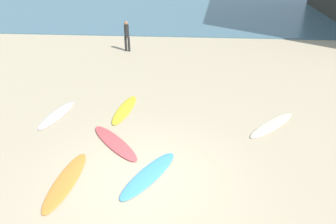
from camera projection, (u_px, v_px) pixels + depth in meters
ground_plane at (144, 178)px, 8.15m from camera, size 120.00×120.00×0.00m
surfboard_0 at (66, 181)px, 8.03m from camera, size 0.69×2.44×0.06m
surfboard_1 at (149, 175)px, 8.23m from camera, size 1.61×2.33×0.07m
surfboard_2 at (125, 109)px, 11.61m from camera, size 0.80×2.46×0.09m
surfboard_3 at (272, 125)px, 10.59m from camera, size 2.09×2.18×0.07m
surfboard_4 at (57, 115)px, 11.23m from camera, size 0.88×2.28×0.07m
surfboard_5 at (115, 142)px, 9.61m from camera, size 2.06×2.20×0.08m
beachgoer_near at (127, 34)px, 18.02m from camera, size 0.34×0.33×1.78m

